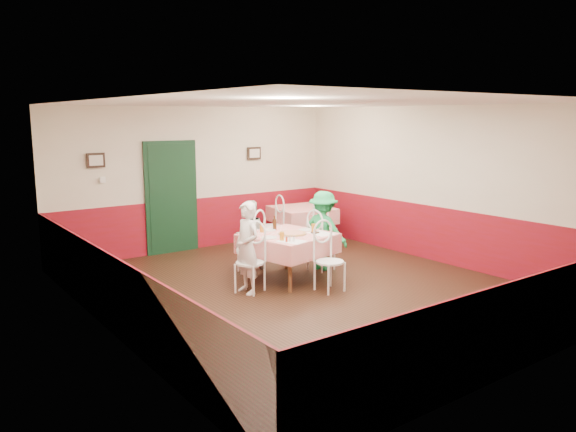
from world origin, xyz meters
TOP-DOWN VIEW (x-y plane):
  - floor at (0.00, 0.00)m, footprint 7.00×7.00m
  - ceiling at (0.00, 0.00)m, footprint 7.00×7.00m
  - back_wall at (0.00, 3.50)m, footprint 6.00×0.10m
  - front_wall at (0.00, -3.50)m, footprint 6.00×0.10m
  - left_wall at (-3.00, 0.00)m, footprint 0.10×7.00m
  - right_wall at (3.00, 0.00)m, footprint 0.10×7.00m
  - wainscot_back at (0.00, 3.48)m, footprint 6.00×0.03m
  - wainscot_front at (0.00, -3.48)m, footprint 6.00×0.03m
  - wainscot_left at (-2.98, 0.00)m, footprint 0.03×7.00m
  - wainscot_right at (2.98, 0.00)m, footprint 0.03×7.00m
  - door at (-0.60, 3.45)m, footprint 0.96×0.06m
  - picture_left at (-2.00, 3.45)m, footprint 0.32×0.03m
  - picture_right at (1.30, 3.45)m, footprint 0.32×0.03m
  - thermostat at (-1.90, 3.45)m, footprint 0.10×0.03m
  - main_table at (0.08, 0.58)m, footprint 1.44×1.44m
  - second_table at (1.90, 2.57)m, footprint 1.26×1.26m
  - chair_left at (-0.76, 0.41)m, footprint 0.56×0.56m
  - chair_right at (0.91, 0.75)m, footprint 0.48×0.48m
  - chair_far at (-0.09, 1.41)m, footprint 0.56×0.56m
  - chair_near at (0.24, -0.25)m, footprint 0.42×0.42m
  - chair_second_a at (1.15, 2.57)m, footprint 0.47×0.47m
  - chair_second_b at (1.90, 1.82)m, footprint 0.47×0.47m
  - pizza at (0.11, 0.52)m, footprint 0.51×0.51m
  - plate_left at (-0.35, 0.50)m, footprint 0.29×0.29m
  - plate_right at (0.50, 0.64)m, footprint 0.29×0.29m
  - plate_far at (-0.02, 1.00)m, footprint 0.29×0.29m
  - glass_a at (-0.28, 0.25)m, footprint 0.08×0.08m
  - glass_b at (0.50, 0.45)m, footprint 0.09×0.09m
  - glass_c at (-0.18, 0.95)m, footprint 0.09×0.09m
  - beer_bottle at (0.10, 0.99)m, footprint 0.07×0.07m
  - shaker_a at (-0.24, 0.11)m, footprint 0.04×0.04m
  - shaker_b at (-0.19, 0.08)m, footprint 0.04×0.04m
  - shaker_c at (-0.29, 0.12)m, footprint 0.04×0.04m
  - menu_left at (-0.20, 0.11)m, footprint 0.42×0.48m
  - menu_right at (0.52, 0.29)m, footprint 0.30×0.40m
  - wallet at (0.45, 0.36)m, footprint 0.13×0.11m
  - diner_left at (-0.81, 0.40)m, footprint 0.34×0.51m
  - diner_far at (-0.10, 1.46)m, footprint 0.64×0.53m
  - diner_right at (0.96, 0.76)m, footprint 0.77×1.00m

SIDE VIEW (x-z plane):
  - floor at x=0.00m, z-range 0.00..0.00m
  - main_table at x=0.08m, z-range -0.01..0.76m
  - second_table at x=1.90m, z-range -0.01..0.76m
  - chair_left at x=-0.76m, z-range 0.00..0.90m
  - chair_right at x=0.91m, z-range 0.00..0.90m
  - chair_far at x=-0.09m, z-range 0.00..0.90m
  - chair_near at x=0.24m, z-range 0.00..0.90m
  - chair_second_a at x=1.15m, z-range 0.00..0.90m
  - chair_second_b at x=1.90m, z-range 0.00..0.90m
  - wainscot_back at x=0.00m, z-range 0.00..1.00m
  - wainscot_front at x=0.00m, z-range 0.00..1.00m
  - wainscot_left at x=-2.98m, z-range 0.00..1.00m
  - wainscot_right at x=2.98m, z-range 0.00..1.00m
  - diner_far at x=-0.10m, z-range 0.00..1.21m
  - diner_right at x=0.96m, z-range 0.00..1.36m
  - diner_left at x=-0.81m, z-range 0.00..1.38m
  - menu_left at x=-0.20m, z-range 0.76..0.76m
  - menu_right at x=0.52m, z-range 0.76..0.76m
  - plate_left at x=-0.35m, z-range 0.76..0.77m
  - plate_right at x=0.50m, z-range 0.76..0.77m
  - plate_far at x=-0.02m, z-range 0.76..0.77m
  - wallet at x=0.45m, z-range 0.76..0.78m
  - pizza at x=0.11m, z-range 0.76..0.79m
  - shaker_a at x=-0.24m, z-range 0.76..0.85m
  - shaker_b at x=-0.19m, z-range 0.76..0.85m
  - shaker_c at x=-0.29m, z-range 0.76..0.85m
  - glass_a at x=-0.28m, z-range 0.76..0.89m
  - glass_b at x=0.50m, z-range 0.76..0.90m
  - glass_c at x=-0.18m, z-range 0.76..0.90m
  - beer_bottle at x=0.10m, z-range 0.76..0.98m
  - door at x=-0.60m, z-range 0.00..2.10m
  - back_wall at x=0.00m, z-range 0.00..2.80m
  - front_wall at x=0.00m, z-range 0.00..2.80m
  - left_wall at x=-3.00m, z-range 0.00..2.80m
  - right_wall at x=3.00m, z-range 0.00..2.80m
  - thermostat at x=-1.90m, z-range 1.45..1.55m
  - picture_left at x=-2.00m, z-range 1.72..1.98m
  - picture_right at x=1.30m, z-range 1.72..1.98m
  - ceiling at x=0.00m, z-range 2.80..2.80m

